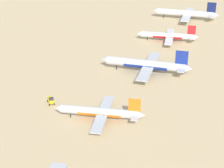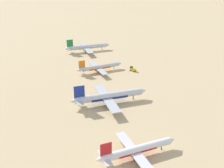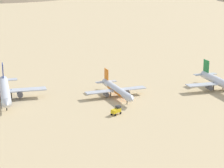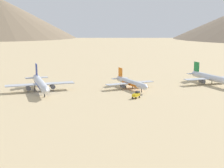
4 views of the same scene
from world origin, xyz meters
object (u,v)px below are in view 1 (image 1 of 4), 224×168
at_px(parked_jet_2, 146,64).
at_px(service_truck, 51,100).
at_px(parked_jet_1, 168,36).
at_px(parked_jet_3, 100,112).
at_px(parked_jet_0, 186,13).

height_order(parked_jet_2, service_truck, parked_jet_2).
relative_size(parked_jet_1, parked_jet_2, 0.81).
bearing_deg(parked_jet_1, parked_jet_3, 84.58).
distance_m(parked_jet_2, service_truck, 61.84).
bearing_deg(parked_jet_2, parked_jet_3, 81.81).
height_order(parked_jet_2, parked_jet_3, parked_jet_2).
distance_m(parked_jet_0, service_truck, 171.25).
bearing_deg(parked_jet_1, parked_jet_2, 87.39).
relative_size(parked_jet_0, parked_jet_2, 1.02).
bearing_deg(parked_jet_0, parked_jet_2, 86.29).
xyz_separation_m(parked_jet_3, service_truck, (27.85, -7.31, -1.91)).
xyz_separation_m(parked_jet_2, service_truck, (36.12, 50.10, -3.00)).
height_order(parked_jet_0, parked_jet_3, parked_jet_0).
bearing_deg(service_truck, parked_jet_0, -104.75).
bearing_deg(parked_jet_2, parked_jet_0, -93.71).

